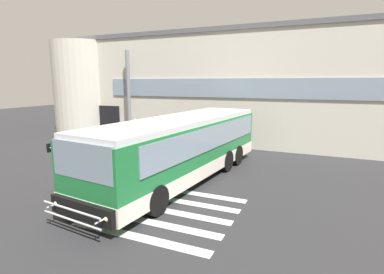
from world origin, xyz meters
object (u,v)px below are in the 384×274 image
Objects in this scene: bus_main_foreground at (182,149)px; passenger_at_curb_edge at (157,131)px; passenger_by_doorway at (146,130)px; entry_support_column at (129,97)px; passenger_near_column at (136,129)px.

bus_main_foreground is 6.70× the size of passenger_at_curb_edge.
passenger_by_doorway is 0.90m from passenger_at_curb_edge.
passenger_at_curb_edge is at bearing -13.75° from entry_support_column.
passenger_at_curb_edge is at bearing 128.24° from bus_main_foreground.
bus_main_foreground is at bearing -51.76° from passenger_at_curb_edge.
passenger_near_column and passenger_at_curb_edge have the same top height.
entry_support_column is at bearing 151.12° from passenger_near_column.
entry_support_column is 3.54m from passenger_at_curb_edge.
passenger_by_doorway is at bearing 133.53° from bus_main_foreground.
bus_main_foreground reaches higher than passenger_by_doorway.
entry_support_column is at bearing 166.25° from passenger_at_curb_edge.
passenger_at_curb_edge is at bearing -6.44° from passenger_near_column.
entry_support_column is 9.87m from bus_main_foreground.
passenger_by_doorway is at bearing -21.59° from entry_support_column.
entry_support_column reaches higher than passenger_near_column.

